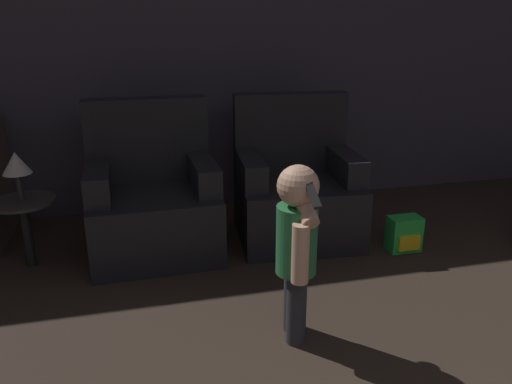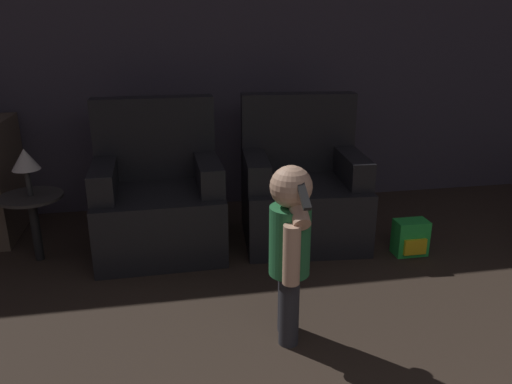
{
  "view_description": "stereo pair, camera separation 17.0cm",
  "coord_description": "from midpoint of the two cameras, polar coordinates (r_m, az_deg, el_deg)",
  "views": [
    {
      "loc": [
        -0.95,
        0.24,
        1.57
      ],
      "look_at": [
        -0.27,
        2.97,
        0.61
      ],
      "focal_mm": 35.0,
      "sensor_mm": 36.0,
      "label": 1
    },
    {
      "loc": [
        -0.79,
        0.2,
        1.57
      ],
      "look_at": [
        -0.27,
        2.97,
        0.61
      ],
      "focal_mm": 35.0,
      "sensor_mm": 36.0,
      "label": 2
    }
  ],
  "objects": [
    {
      "name": "wall_back",
      "position": [
        4.37,
        -2.63,
        15.36
      ],
      "size": [
        8.4,
        0.05,
        2.6
      ],
      "color": "#3D3842",
      "rests_on": "ground_plane"
    },
    {
      "name": "person_toddler",
      "position": [
        2.47,
        2.75,
        -5.56
      ],
      "size": [
        0.21,
        0.36,
        0.93
      ],
      "rotation": [
        0.0,
        0.0,
        -1.75
      ],
      "color": "#28282D",
      "rests_on": "ground_plane"
    },
    {
      "name": "lamp",
      "position": [
        3.55,
        -26.98,
        2.84
      ],
      "size": [
        0.18,
        0.18,
        0.32
      ],
      "color": "#262626",
      "rests_on": "side_table"
    },
    {
      "name": "armchair_right",
      "position": [
        3.77,
        3.29,
        0.18
      ],
      "size": [
        0.93,
        0.84,
        1.06
      ],
      "rotation": [
        0.0,
        0.0,
        -0.09
      ],
      "color": "black",
      "rests_on": "ground_plane"
    },
    {
      "name": "side_table",
      "position": [
        3.64,
        -26.22,
        -2.11
      ],
      "size": [
        0.42,
        0.42,
        0.47
      ],
      "color": "black",
      "rests_on": "ground_plane"
    },
    {
      "name": "toy_backpack",
      "position": [
        3.72,
        15.33,
        -4.68
      ],
      "size": [
        0.23,
        0.16,
        0.25
      ],
      "color": "green",
      "rests_on": "ground_plane"
    },
    {
      "name": "armchair_left",
      "position": [
        3.61,
        -12.99,
        -1.14
      ],
      "size": [
        0.88,
        0.79,
        1.06
      ],
      "rotation": [
        0.0,
        0.0,
        0.02
      ],
      "color": "black",
      "rests_on": "ground_plane"
    }
  ]
}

